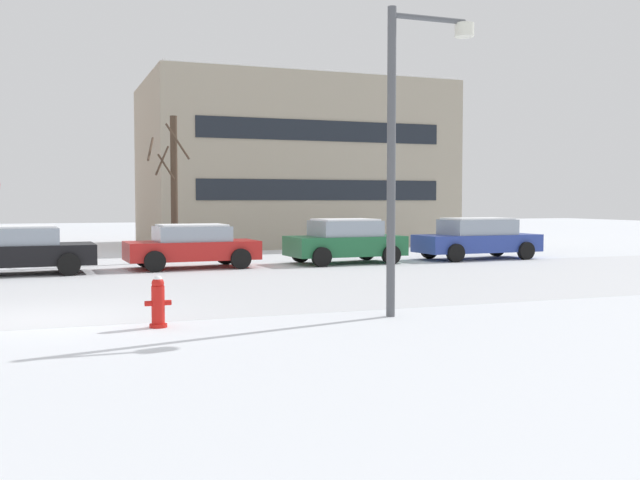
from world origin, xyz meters
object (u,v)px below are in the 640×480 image
(street_lamp, at_px, (407,129))
(parked_car_blue, at_px, (477,238))
(parked_car_green, at_px, (345,241))
(parked_car_red, at_px, (192,246))
(parked_car_black, at_px, (13,250))
(fire_hydrant, at_px, (158,301))

(street_lamp, xyz_separation_m, parked_car_blue, (8.50, 10.96, -2.68))
(parked_car_green, bearing_deg, street_lamp, -106.73)
(parked_car_green, bearing_deg, parked_car_red, 179.56)
(parked_car_black, bearing_deg, street_lamp, -56.41)
(parked_car_red, bearing_deg, street_lamp, -80.13)
(parked_car_black, distance_m, parked_car_blue, 15.61)
(parked_car_black, bearing_deg, parked_car_green, 1.29)
(fire_hydrant, relative_size, parked_car_green, 0.22)
(street_lamp, height_order, parked_car_red, street_lamp)
(fire_hydrant, xyz_separation_m, parked_car_red, (2.57, 10.69, 0.27))
(street_lamp, height_order, parked_car_green, street_lamp)
(parked_car_red, xyz_separation_m, parked_car_blue, (10.41, -0.03, 0.05))
(street_lamp, distance_m, parked_car_red, 11.48)
(street_lamp, relative_size, parked_car_black, 1.24)
(fire_hydrant, bearing_deg, parked_car_red, 76.49)
(street_lamp, bearing_deg, parked_car_red, 99.87)
(fire_hydrant, distance_m, parked_car_red, 11.00)
(fire_hydrant, relative_size, street_lamp, 0.16)
(parked_car_green, distance_m, parked_car_blue, 5.20)
(fire_hydrant, height_order, parked_car_green, parked_car_green)
(street_lamp, bearing_deg, parked_car_blue, 52.22)
(parked_car_black, relative_size, parked_car_blue, 0.98)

